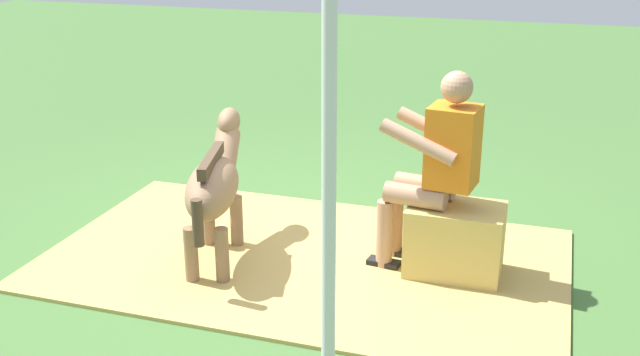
{
  "coord_description": "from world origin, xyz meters",
  "views": [
    {
      "loc": [
        -1.72,
        4.6,
        2.31
      ],
      "look_at": [
        -0.24,
        -0.01,
        0.55
      ],
      "focal_mm": 42.16,
      "sensor_mm": 36.0,
      "label": 1
    }
  ],
  "objects_px": {
    "hay_bale": "(455,241)",
    "pony_standing": "(215,183)",
    "tent_pole_left": "(329,197)",
    "person_seated": "(434,164)"
  },
  "relations": [
    {
      "from": "pony_standing",
      "to": "tent_pole_left",
      "type": "bearing_deg",
      "value": 128.81
    },
    {
      "from": "hay_bale",
      "to": "pony_standing",
      "type": "xyz_separation_m",
      "value": [
        1.59,
        0.25,
        0.31
      ]
    },
    {
      "from": "hay_bale",
      "to": "pony_standing",
      "type": "distance_m",
      "value": 1.64
    },
    {
      "from": "pony_standing",
      "to": "person_seated",
      "type": "bearing_deg",
      "value": -169.4
    },
    {
      "from": "pony_standing",
      "to": "tent_pole_left",
      "type": "xyz_separation_m",
      "value": [
        -1.29,
        1.61,
        0.66
      ]
    },
    {
      "from": "tent_pole_left",
      "to": "person_seated",
      "type": "bearing_deg",
      "value": -93.88
    },
    {
      "from": "hay_bale",
      "to": "tent_pole_left",
      "type": "relative_size",
      "value": 0.25
    },
    {
      "from": "hay_bale",
      "to": "person_seated",
      "type": "bearing_deg",
      "value": -5.09
    },
    {
      "from": "person_seated",
      "to": "pony_standing",
      "type": "bearing_deg",
      "value": 10.6
    },
    {
      "from": "pony_standing",
      "to": "tent_pole_left",
      "type": "relative_size",
      "value": 0.55
    }
  ]
}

